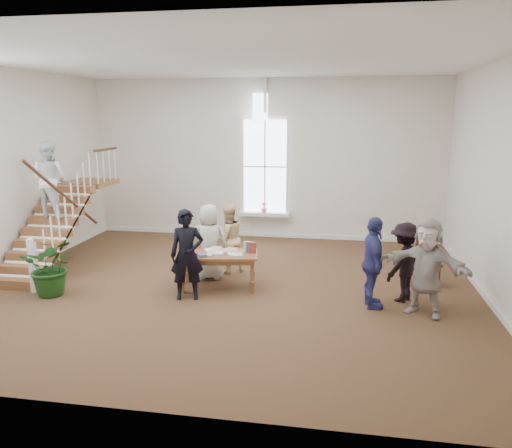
% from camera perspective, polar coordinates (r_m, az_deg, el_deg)
% --- Properties ---
extents(ground, '(10.00, 10.00, 0.00)m').
position_cam_1_polar(ground, '(10.41, -2.75, -7.23)').
color(ground, '#462C1B').
rests_on(ground, ground).
extents(room_shell, '(10.49, 10.00, 10.00)m').
position_cam_1_polar(room_shell, '(14.46, 0.97, 0.03)').
color(room_shell, beige).
rests_on(room_shell, ground).
extents(staircase, '(1.10, 4.10, 2.92)m').
position_cam_1_polar(staircase, '(12.33, -22.18, 2.73)').
color(staircase, brown).
rests_on(staircase, ground).
extents(library_table, '(1.69, 1.04, 0.80)m').
position_cam_1_polar(library_table, '(10.17, -4.41, -3.81)').
color(library_table, brown).
rests_on(library_table, ground).
extents(police_officer, '(0.73, 0.57, 1.75)m').
position_cam_1_polar(police_officer, '(9.62, -7.89, -3.50)').
color(police_officer, black).
rests_on(police_officer, ground).
extents(elderly_woman, '(0.89, 0.67, 1.64)m').
position_cam_1_polar(elderly_woman, '(10.77, -5.38, -2.04)').
color(elderly_woman, beige).
rests_on(elderly_woman, ground).
extents(person_yellow, '(0.96, 0.93, 1.56)m').
position_cam_1_polar(person_yellow, '(11.18, -3.23, -1.67)').
color(person_yellow, beige).
rests_on(person_yellow, ground).
extents(woman_cluster_a, '(0.54, 1.04, 1.70)m').
position_cam_1_polar(woman_cluster_a, '(9.35, 13.23, -4.34)').
color(woman_cluster_a, navy).
rests_on(woman_cluster_a, ground).
extents(woman_cluster_b, '(1.03, 1.13, 1.53)m').
position_cam_1_polar(woman_cluster_b, '(9.86, 16.54, -4.20)').
color(woman_cluster_b, black).
rests_on(woman_cluster_b, ground).
extents(woman_cluster_c, '(1.68, 1.22, 1.75)m').
position_cam_1_polar(woman_cluster_c, '(9.26, 18.89, -4.71)').
color(woman_cluster_c, '#B9ADA7').
rests_on(woman_cluster_c, ground).
extents(floor_plant, '(1.31, 1.24, 1.16)m').
position_cam_1_polar(floor_plant, '(10.61, -22.32, -4.51)').
color(floor_plant, '#163D13').
rests_on(floor_plant, ground).
extents(side_chair, '(0.52, 0.52, 1.02)m').
position_cam_1_polar(side_chair, '(11.04, 18.99, -3.63)').
color(side_chair, '#3B1A10').
rests_on(side_chair, ground).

